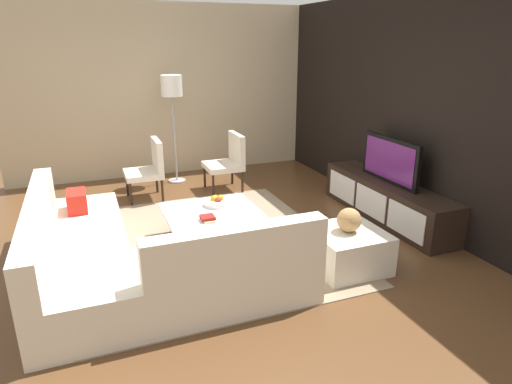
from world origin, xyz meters
The scene contains 15 objects.
ground_plane centered at (0.00, 0.00, 0.00)m, with size 14.00×14.00×0.00m, color brown.
feature_wall_back centered at (0.00, 2.70, 1.40)m, with size 6.40×0.12×2.80m, color black.
side_wall_left centered at (-3.20, 0.20, 1.40)m, with size 0.12×5.20×2.80m, color #C6B28E.
area_rug centered at (-0.10, 0.00, 0.01)m, with size 3.15×2.81×0.01m, color gray.
media_console centered at (0.00, 2.40, 0.25)m, with size 2.20×0.49×0.50m.
television centered at (0.00, 2.40, 0.78)m, with size 1.04×0.06×0.57m.
sectional_couch centered at (0.53, -0.88, 0.28)m, with size 2.53×2.38×0.81m.
coffee_table centered at (-0.10, 0.10, 0.20)m, with size 1.01×1.04×0.38m.
accent_chair_near centered at (-1.92, -0.32, 0.49)m, with size 0.55×0.52×0.87m.
floor_lamp centered at (-2.60, 0.20, 1.45)m, with size 0.33×0.33×1.71m.
ottoman centered at (0.96, 1.20, 0.20)m, with size 0.70×0.70×0.40m, color beige.
fruit_bowl centered at (-0.28, 0.20, 0.43)m, with size 0.28×0.28×0.13m.
accent_chair_far centered at (-1.90, 0.88, 0.49)m, with size 0.57×0.54×0.87m.
decorative_ball centered at (0.96, 1.20, 0.52)m, with size 0.24×0.24×0.24m, color #AD8451.
book_stack centered at (0.12, -0.02, 0.41)m, with size 0.21×0.15×0.05m.
Camera 1 is at (4.39, -1.14, 2.19)m, focal length 31.03 mm.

